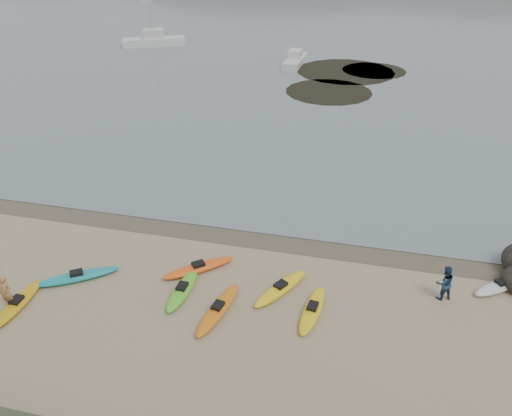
# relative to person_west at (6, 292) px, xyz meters

# --- Properties ---
(ground) EXTENTS (600.00, 600.00, 0.00)m
(ground) POSITION_rel_person_west_xyz_m (8.72, 7.89, -0.79)
(ground) COLOR tan
(ground) RESTS_ON ground
(wet_sand) EXTENTS (60.00, 60.00, 0.00)m
(wet_sand) POSITION_rel_person_west_xyz_m (8.72, 7.59, -0.79)
(wet_sand) COLOR brown
(wet_sand) RESTS_ON ground
(kayaks) EXTENTS (24.83, 8.82, 0.34)m
(kayaks) POSITION_rel_person_west_xyz_m (6.98, 2.59, -0.62)
(kayaks) COLOR yellow
(kayaks) RESTS_ON ground
(person_west) EXTENTS (0.59, 0.40, 1.58)m
(person_west) POSITION_rel_person_west_xyz_m (0.00, 0.00, 0.00)
(person_west) COLOR #B78549
(person_west) RESTS_ON ground
(person_east) EXTENTS (0.97, 0.88, 1.63)m
(person_east) POSITION_rel_person_west_xyz_m (17.63, 4.80, 0.02)
(person_east) COLOR navy
(person_east) RESTS_ON ground
(kelp_mats) EXTENTS (11.36, 16.52, 0.04)m
(kelp_mats) POSITION_rel_person_west_xyz_m (11.05, 38.04, -0.76)
(kelp_mats) COLOR black
(kelp_mats) RESTS_ON water
(moored_boats) EXTENTS (91.56, 90.31, 1.11)m
(moored_boats) POSITION_rel_person_west_xyz_m (7.79, 80.44, -0.26)
(moored_boats) COLOR silver
(moored_boats) RESTS_ON ground
(far_hills) EXTENTS (550.00, 135.00, 80.00)m
(far_hills) POSITION_rel_person_west_xyz_m (48.10, 201.86, -16.72)
(far_hills) COLOR #384235
(far_hills) RESTS_ON ground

